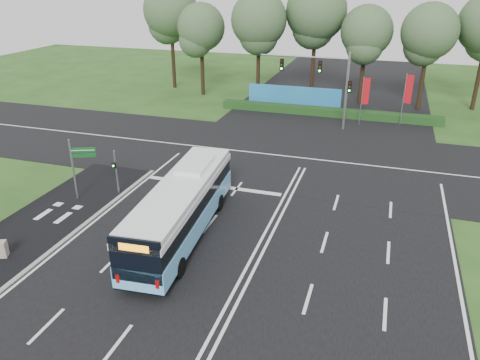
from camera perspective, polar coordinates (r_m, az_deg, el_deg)
name	(u,v)px	position (r m, az deg, el deg)	size (l,w,h in m)	color
ground	(265,233)	(26.24, 3.08, -6.51)	(120.00, 120.00, 0.00)	#234A18
road_main	(265,233)	(26.23, 3.08, -6.47)	(20.00, 120.00, 0.04)	black
road_cross	(305,158)	(36.85, 7.89, 2.62)	(120.00, 14.00, 0.05)	black
bike_path	(42,224)	(29.32, -23.01, -5.01)	(5.00, 18.00, 0.06)	black
kerb_strip	(77,230)	(27.90, -19.22, -5.83)	(0.25, 18.00, 0.12)	gray
city_bus	(182,208)	(25.40, -7.09, -3.40)	(3.37, 11.87, 3.36)	#68B6F1
pedestrian_signal	(116,171)	(31.09, -14.90, 1.11)	(0.27, 0.40, 3.01)	gray
street_sign	(78,162)	(30.66, -19.16, 2.05)	(1.47, 0.67, 4.04)	gray
utility_cabinet	(1,250)	(26.80, -27.09, -7.56)	(0.55, 0.46, 0.92)	#A29582
banner_flag_mid	(365,94)	(45.56, 14.97, 10.09)	(0.66, 0.24, 4.60)	gray
banner_flag_right	(407,92)	(46.46, 19.72, 10.03)	(0.71, 0.24, 4.94)	gray
traffic_light_gantry	(327,78)	(43.63, 10.59, 12.15)	(8.41, 0.28, 7.00)	gray
hedge	(328,112)	(48.51, 10.63, 8.13)	(22.00, 1.20, 0.80)	#173915
blue_hoarding	(294,97)	(51.33, 6.60, 10.05)	(10.00, 0.30, 2.20)	#227CBA
eucalyptus_row	(378,20)	(53.25, 16.49, 18.16)	(53.65, 9.32, 12.84)	black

